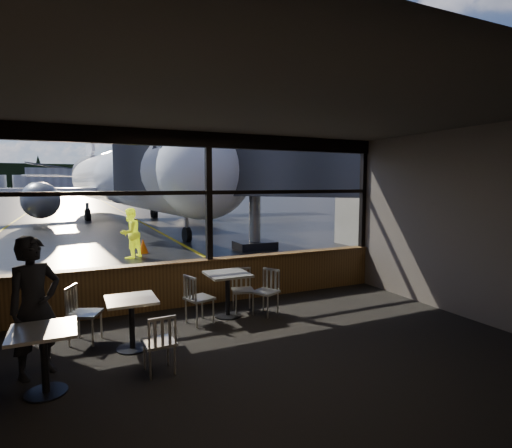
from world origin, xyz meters
TOP-DOWN VIEW (x-y plane):
  - ground_plane at (0.00, 120.00)m, footprint 520.00×520.00m
  - carpet_floor at (0.00, -3.00)m, footprint 8.00×6.00m
  - ceiling at (0.00, -3.00)m, footprint 8.00×6.00m
  - wall_right at (4.00, -3.00)m, footprint 0.04×6.00m
  - wall_back at (0.00, -6.00)m, footprint 8.00×0.04m
  - window_sill at (0.00, 0.00)m, footprint 8.00×0.28m
  - window_header at (0.00, 0.00)m, footprint 8.00×0.18m
  - mullion_centre at (0.00, 0.00)m, footprint 0.12×0.12m
  - mullion_right at (3.95, 0.00)m, footprint 0.12×0.12m
  - window_transom at (0.00, 0.00)m, footprint 8.00×0.10m
  - airliner at (0.78, 20.71)m, footprint 32.89×38.23m
  - jet_bridge at (3.60, 5.50)m, footprint 8.78×10.73m
  - cafe_table_near at (0.03, -0.96)m, footprint 0.76×0.76m
  - cafe_table_mid at (-1.80, -1.76)m, footprint 0.71×0.71m
  - cafe_table_left at (-2.90, -2.65)m, footprint 0.72×0.72m
  - chair_near_e at (0.72, -1.17)m, footprint 0.64×0.64m
  - chair_near_w at (-0.55, -1.10)m, footprint 0.61×0.61m
  - chair_near_n at (0.39, -0.85)m, footprint 0.55×0.55m
  - chair_mid_s at (-1.58, -2.69)m, footprint 0.47×0.47m
  - chair_mid_w at (-2.42, -1.19)m, footprint 0.66×0.66m
  - passenger at (-3.02, -2.08)m, footprint 0.80×0.72m
  - ground_crew at (-0.81, 5.96)m, footprint 1.03×1.01m
  - cone_nose at (-0.28, 6.72)m, footprint 0.37×0.37m
  - terminal_annex at (10.00, 2.50)m, footprint 5.00×7.00m
  - hangar_mid at (0.00, 185.00)m, footprint 38.00×15.00m
  - hangar_right at (60.00, 178.00)m, footprint 50.00×20.00m
  - fuel_tank_b at (-20.00, 182.00)m, footprint 8.00×8.00m
  - fuel_tank_c at (-10.00, 182.00)m, footprint 8.00×8.00m
  - treeline at (0.00, 210.00)m, footprint 360.00×3.00m

SIDE VIEW (x-z plane):
  - ground_plane at x=0.00m, z-range 0.00..0.00m
  - carpet_floor at x=0.00m, z-range 0.01..0.01m
  - cone_nose at x=-0.28m, z-range 0.00..0.51m
  - cafe_table_mid at x=-1.80m, z-range 0.00..0.79m
  - cafe_table_left at x=-2.90m, z-range 0.00..0.79m
  - chair_mid_s at x=-1.58m, z-range 0.00..0.82m
  - cafe_table_near at x=0.03m, z-range 0.00..0.83m
  - chair_near_n at x=0.39m, z-range 0.00..0.85m
  - chair_near_e at x=0.72m, z-range 0.00..0.87m
  - chair_near_w at x=-0.55m, z-range 0.00..0.90m
  - window_sill at x=0.00m, z-range 0.00..0.90m
  - chair_mid_w at x=-2.42m, z-range 0.00..0.92m
  - ground_crew at x=-0.81m, z-range 0.00..1.67m
  - passenger at x=-3.02m, z-range 0.00..1.83m
  - wall_right at x=4.00m, z-range 0.00..3.50m
  - wall_back at x=0.00m, z-range 0.00..3.50m
  - mullion_centre at x=0.00m, z-range 0.90..3.50m
  - mullion_right at x=3.95m, z-range 0.90..3.50m
  - window_transom at x=0.00m, z-range 2.26..2.34m
  - jet_bridge at x=3.60m, z-range 0.00..4.68m
  - terminal_annex at x=10.00m, z-range 0.00..6.00m
  - fuel_tank_b at x=-20.00m, z-range 0.00..6.00m
  - fuel_tank_c at x=-10.00m, z-range 0.00..6.00m
  - window_header at x=0.00m, z-range 3.20..3.50m
  - ceiling at x=0.00m, z-range 3.48..3.52m
  - hangar_mid at x=0.00m, z-range 0.00..10.00m
  - airliner at x=0.78m, z-range 0.00..10.87m
  - hangar_right at x=60.00m, z-range 0.00..12.00m
  - treeline at x=0.00m, z-range 0.00..12.00m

